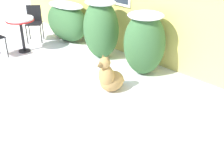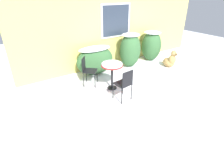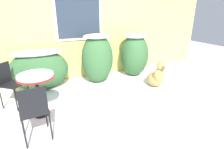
% 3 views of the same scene
% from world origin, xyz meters
% --- Properties ---
extents(ground_plane, '(16.00, 16.00, 0.00)m').
position_xyz_m(ground_plane, '(0.00, 0.00, 0.00)').
color(ground_plane, white).
extents(shrub_left, '(1.38, 0.73, 0.99)m').
position_xyz_m(shrub_left, '(-1.42, 1.73, 0.53)').
color(shrub_left, '#386638').
rests_on(shrub_left, ground_plane).
extents(shrub_middle, '(0.84, 0.72, 1.31)m').
position_xyz_m(shrub_middle, '(0.03, 1.59, 0.69)').
color(shrub_middle, '#386638').
rests_on(shrub_middle, ground_plane).
extents(shrub_right, '(0.80, 0.82, 1.24)m').
position_xyz_m(shrub_right, '(1.21, 1.65, 0.66)').
color(shrub_right, '#386638').
rests_on(shrub_right, ground_plane).
extents(patio_table, '(0.63, 0.63, 0.82)m').
position_xyz_m(patio_table, '(-1.52, 0.51, 0.70)').
color(patio_table, black).
rests_on(patio_table, ground_plane).
extents(patio_chair_near_table, '(0.55, 0.55, 0.90)m').
position_xyz_m(patio_chair_near_table, '(-2.01, 1.13, 0.52)').
color(patio_chair_near_table, black).
rests_on(patio_chair_near_table, ground_plane).
extents(dog, '(0.38, 0.68, 0.71)m').
position_xyz_m(dog, '(1.28, 0.66, 0.26)').
color(dog, tan).
rests_on(dog, ground_plane).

